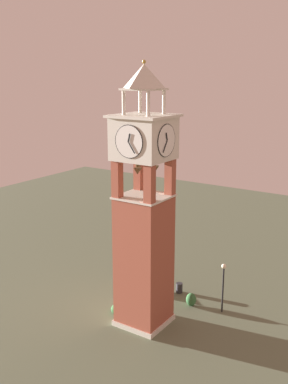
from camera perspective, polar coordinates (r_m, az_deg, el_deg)
The scene contains 7 objects.
ground at distance 33.28m, azimuth -0.00°, elevation -15.91°, with size 80.00×80.00×0.00m, color #5B664C.
clock_tower at distance 30.20m, azimuth -0.00°, elevation -3.65°, with size 3.62×3.62×17.69m.
park_bench at distance 38.05m, azimuth -2.22°, elevation -10.98°, with size 1.32×1.54×0.95m.
lamp_post at distance 33.83m, azimuth 9.87°, elevation -10.61°, with size 0.36×0.36×3.75m.
trash_bin at distance 37.12m, azimuth 4.42°, elevation -11.84°, with size 0.52×0.52×0.80m, color #2D2D33.
shrub_near_entry at distance 34.13m, azimuth -3.38°, elevation -14.37°, with size 0.89×0.89×0.76m, color #336638.
shrub_left_of_tower at distance 35.27m, azimuth 5.90°, elevation -13.19°, with size 0.76×0.76×0.99m, color #336638.
Camera 1 is at (23.87, 15.93, 16.86)m, focal length 42.74 mm.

